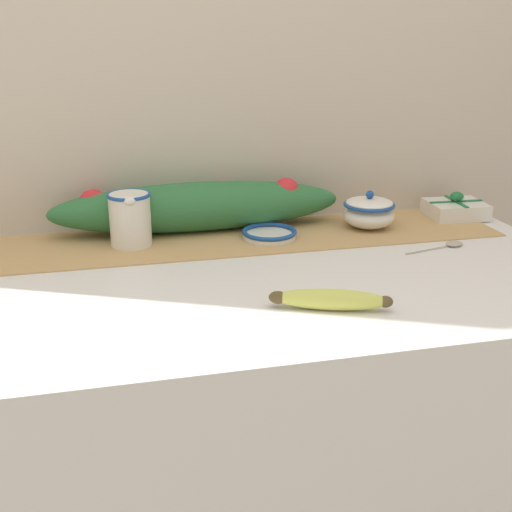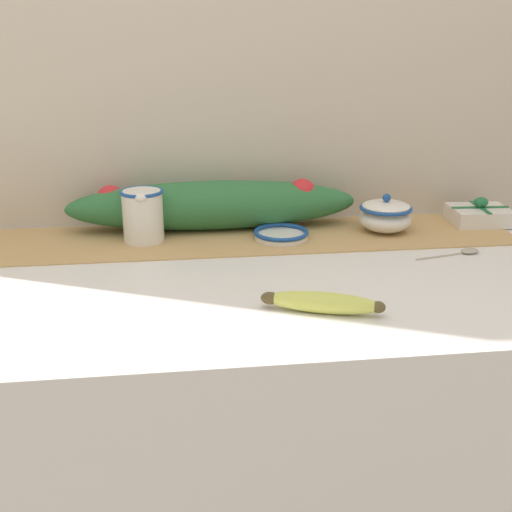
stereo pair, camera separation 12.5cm
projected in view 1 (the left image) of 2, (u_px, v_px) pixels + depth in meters
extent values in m
cube|color=silver|center=(226.00, 468.00, 1.44)|extent=(1.54, 0.76, 0.93)
cube|color=beige|center=(190.00, 115.00, 1.56)|extent=(2.34, 0.04, 2.40)
cube|color=tan|center=(204.00, 240.00, 1.50)|extent=(1.42, 0.27, 0.00)
cylinder|color=white|center=(130.00, 219.00, 1.45)|extent=(0.09, 0.09, 0.12)
torus|color=#194793|center=(129.00, 195.00, 1.43)|extent=(0.10, 0.10, 0.01)
torus|color=white|center=(129.00, 209.00, 1.50)|extent=(0.06, 0.01, 0.06)
ellipsoid|color=white|center=(130.00, 201.00, 1.39)|extent=(0.03, 0.02, 0.02)
ellipsoid|color=white|center=(369.00, 216.00, 1.58)|extent=(0.12, 0.12, 0.06)
torus|color=#194793|center=(369.00, 205.00, 1.57)|extent=(0.13, 0.13, 0.01)
ellipsoid|color=white|center=(369.00, 203.00, 1.57)|extent=(0.11, 0.11, 0.02)
sphere|color=#194793|center=(370.00, 195.00, 1.56)|extent=(0.02, 0.02, 0.02)
cylinder|color=white|center=(269.00, 236.00, 1.51)|extent=(0.12, 0.12, 0.01)
torus|color=#194793|center=(269.00, 232.00, 1.51)|extent=(0.13, 0.13, 0.01)
ellipsoid|color=#CCD156|center=(331.00, 300.00, 1.13)|extent=(0.21, 0.10, 0.04)
ellipsoid|color=brown|center=(278.00, 297.00, 1.14)|extent=(0.04, 0.03, 0.02)
ellipsoid|color=brown|center=(385.00, 302.00, 1.12)|extent=(0.03, 0.03, 0.02)
cube|color=#A89E89|center=(427.00, 250.00, 1.43)|extent=(0.11, 0.03, 0.00)
ellipsoid|color=#A89E89|center=(454.00, 244.00, 1.46)|extent=(0.05, 0.04, 0.01)
cube|color=silver|center=(455.00, 209.00, 1.68)|extent=(0.15, 0.13, 0.04)
cube|color=#1E6B38|center=(456.00, 201.00, 1.67)|extent=(0.14, 0.02, 0.00)
cube|color=#1E6B38|center=(456.00, 201.00, 1.67)|extent=(0.02, 0.12, 0.00)
ellipsoid|color=#1E6B38|center=(457.00, 197.00, 1.67)|extent=(0.04, 0.03, 0.03)
ellipsoid|color=#2D6B38|center=(198.00, 207.00, 1.55)|extent=(0.71, 0.13, 0.12)
sphere|color=red|center=(93.00, 204.00, 1.51)|extent=(0.07, 0.07, 0.07)
sphere|color=red|center=(167.00, 202.00, 1.52)|extent=(0.07, 0.07, 0.07)
sphere|color=red|center=(227.00, 196.00, 1.58)|extent=(0.07, 0.07, 0.07)
sphere|color=red|center=(286.00, 192.00, 1.59)|extent=(0.07, 0.07, 0.07)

